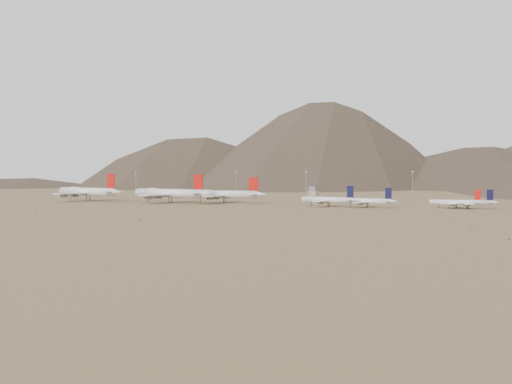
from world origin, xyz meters
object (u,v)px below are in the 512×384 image
at_px(widebody_centre, 169,193).
at_px(narrowbody_b, 368,201).
at_px(control_tower, 313,194).
at_px(widebody_west, 87,192).
at_px(narrowbody_a, 329,200).
at_px(widebody_east, 223,194).

bearing_deg(widebody_centre, narrowbody_b, 8.61).
distance_m(widebody_centre, control_tower, 131.94).
xyz_separation_m(widebody_west, narrowbody_a, (216.78, 0.28, -3.19)).
height_order(widebody_east, narrowbody_a, widebody_east).
bearing_deg(widebody_centre, widebody_east, 32.48).
distance_m(widebody_centre, narrowbody_a, 134.57).
distance_m(widebody_west, widebody_east, 123.28).
xyz_separation_m(widebody_west, narrowbody_b, (244.95, 1.20, -3.53)).
distance_m(widebody_east, narrowbody_a, 96.51).
xyz_separation_m(narrowbody_a, control_tower, (-46.83, 98.45, 0.39)).
relative_size(widebody_west, narrowbody_b, 1.84).
relative_size(widebody_west, control_tower, 6.53).
bearing_deg(widebody_east, control_tower, 57.24).
height_order(widebody_west, control_tower, widebody_west).
xyz_separation_m(widebody_east, narrowbody_b, (123.00, -16.87, -2.55)).
distance_m(narrowbody_b, control_tower, 123.03).
bearing_deg(control_tower, widebody_centre, -131.68).
bearing_deg(narrowbody_a, widebody_centre, -171.92).
bearing_deg(control_tower, widebody_east, -120.76).
distance_m(widebody_west, control_tower, 196.57).
distance_m(widebody_west, narrowbody_b, 244.98).
bearing_deg(widebody_centre, control_tower, 56.58).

